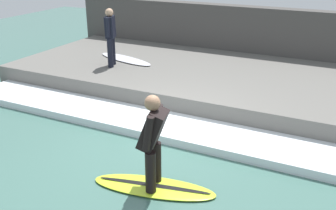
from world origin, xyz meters
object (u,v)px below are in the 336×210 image
at_px(surfer_riding, 153,138).
at_px(surfer_waiting_near, 110,34).
at_px(surfboard_riding, 154,187).
at_px(surfboard_waiting_near, 125,59).

relative_size(surfer_riding, surfer_waiting_near, 0.99).
xyz_separation_m(surfboard_riding, surfer_waiting_near, (4.00, 3.44, 1.37)).
relative_size(surfboard_riding, surfer_riding, 1.36).
bearing_deg(surfer_riding, surfer_waiting_near, 40.75).
bearing_deg(surfer_waiting_near, surfer_riding, -139.25).
distance_m(surfboard_riding, surfer_waiting_near, 5.45).
bearing_deg(surfboard_waiting_near, surfer_riding, -143.61).
bearing_deg(surfboard_riding, surfer_riding, 26.57).
relative_size(surfboard_riding, surfboard_waiting_near, 1.01).
xyz_separation_m(surfer_waiting_near, surfboard_waiting_near, (0.65, -0.02, -0.84)).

